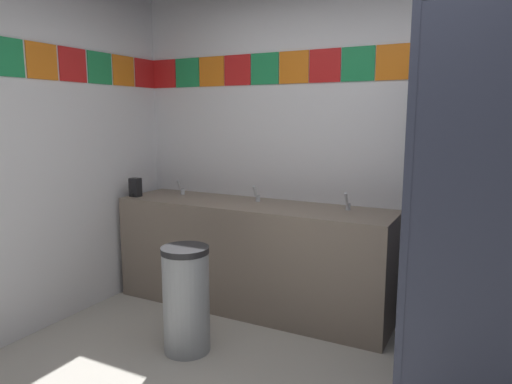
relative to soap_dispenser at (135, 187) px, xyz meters
name	(u,v)px	position (x,y,z in m)	size (l,w,h in m)	color
wall_back	(357,143)	(1.78, 0.49, 0.40)	(3.81, 0.09, 2.67)	silver
vanity_counter	(252,254)	(1.04, 0.17, -0.49)	(2.24, 0.57, 0.86)	gray
faucet_left	(181,189)	(0.29, 0.26, -0.03)	(0.04, 0.10, 0.14)	silver
faucet_center	(257,195)	(1.04, 0.26, -0.03)	(0.04, 0.10, 0.14)	silver
faucet_right	(347,203)	(1.79, 0.26, -0.03)	(0.04, 0.10, 0.14)	silver
soap_dispenser	(135,187)	(0.00, 0.00, 0.00)	(0.09, 0.09, 0.16)	black
stall_divider	(455,215)	(2.56, -0.49, 0.11)	(0.92, 1.39, 2.08)	#33384C
trash_bin	(186,299)	(0.99, -0.66, -0.58)	(0.31, 0.31, 0.71)	#999EA3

